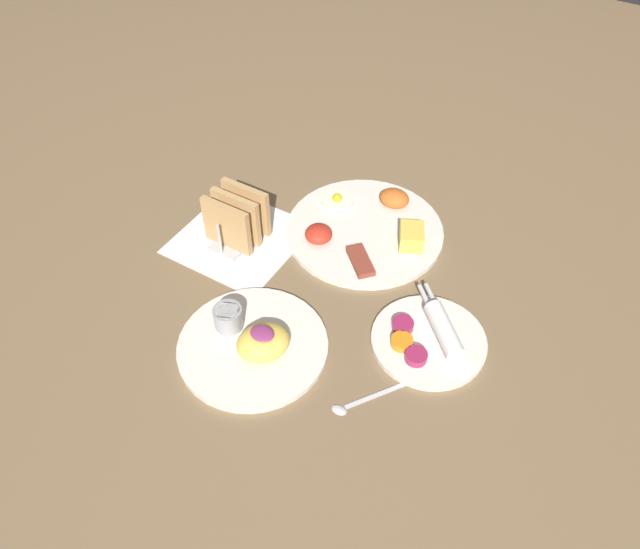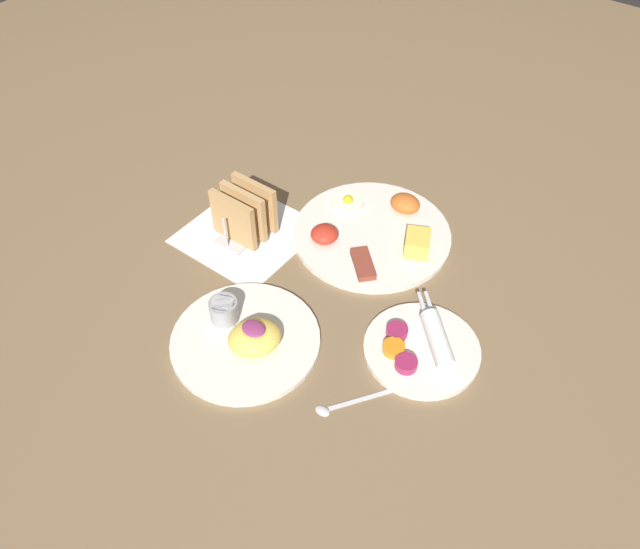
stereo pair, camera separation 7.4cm
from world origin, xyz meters
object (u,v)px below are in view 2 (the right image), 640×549
object	(u,v)px
plate_breakfast	(374,232)
toast_rack	(244,213)
plate_condiments	(423,347)
plate_foreground	(246,336)

from	to	relation	value
plate_breakfast	toast_rack	world-z (taller)	toast_rack
plate_condiments	toast_rack	world-z (taller)	toast_rack
plate_breakfast	plate_foreground	distance (m)	0.34
toast_rack	plate_foreground	bearing A→B (deg)	-48.81
plate_breakfast	plate_condiments	size ratio (longest dim) A/B	1.59
plate_foreground	plate_breakfast	bearing A→B (deg)	85.32
plate_foreground	toast_rack	xyz separation A→B (m)	(-0.17, 0.20, 0.04)
plate_breakfast	plate_foreground	bearing A→B (deg)	-94.68
plate_condiments	plate_foreground	xyz separation A→B (m)	(-0.24, -0.16, 0.00)
plate_condiments	plate_foreground	distance (m)	0.29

